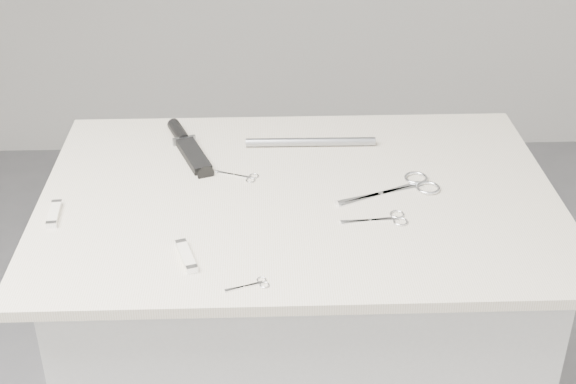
{
  "coord_description": "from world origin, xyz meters",
  "views": [
    {
      "loc": [
        -0.07,
        -1.34,
        1.71
      ],
      "look_at": [
        -0.02,
        0.0,
        0.92
      ],
      "focal_mm": 50.0,
      "sensor_mm": 36.0,
      "label": 1
    }
  ],
  "objects_px": {
    "plinth": "(298,374)",
    "pocket_knife_a": "(54,214)",
    "metal_rail": "(311,142)",
    "sheathed_knife": "(187,144)",
    "embroidery_scissors_b": "(243,176)",
    "large_shears": "(407,187)",
    "tiny_scissors": "(253,285)",
    "embroidery_scissors_a": "(386,219)",
    "pocket_knife_b": "(186,256)"
  },
  "relations": [
    {
      "from": "embroidery_scissors_a",
      "to": "sheathed_knife",
      "type": "xyz_separation_m",
      "value": [
        -0.39,
        0.3,
        0.01
      ]
    },
    {
      "from": "pocket_knife_a",
      "to": "pocket_knife_b",
      "type": "height_order",
      "value": "pocket_knife_b"
    },
    {
      "from": "metal_rail",
      "to": "large_shears",
      "type": "bearing_deg",
      "value": -46.4
    },
    {
      "from": "embroidery_scissors_b",
      "to": "tiny_scissors",
      "type": "height_order",
      "value": "same"
    },
    {
      "from": "tiny_scissors",
      "to": "pocket_knife_a",
      "type": "xyz_separation_m",
      "value": [
        -0.37,
        0.22,
        0.0
      ]
    },
    {
      "from": "embroidery_scissors_b",
      "to": "sheathed_knife",
      "type": "height_order",
      "value": "sheathed_knife"
    },
    {
      "from": "pocket_knife_b",
      "to": "metal_rail",
      "type": "distance_m",
      "value": 0.48
    },
    {
      "from": "embroidery_scissors_a",
      "to": "tiny_scissors",
      "type": "relative_size",
      "value": 1.67
    },
    {
      "from": "pocket_knife_b",
      "to": "pocket_knife_a",
      "type": "bearing_deg",
      "value": 42.99
    },
    {
      "from": "tiny_scissors",
      "to": "plinth",
      "type": "bearing_deg",
      "value": 54.01
    },
    {
      "from": "embroidery_scissors_b",
      "to": "sheathed_knife",
      "type": "xyz_separation_m",
      "value": [
        -0.12,
        0.13,
        0.01
      ]
    },
    {
      "from": "large_shears",
      "to": "pocket_knife_a",
      "type": "bearing_deg",
      "value": 164.18
    },
    {
      "from": "large_shears",
      "to": "metal_rail",
      "type": "relative_size",
      "value": 0.75
    },
    {
      "from": "plinth",
      "to": "pocket_knife_a",
      "type": "height_order",
      "value": "pocket_knife_a"
    },
    {
      "from": "tiny_scissors",
      "to": "embroidery_scissors_a",
      "type": "bearing_deg",
      "value": 18.87
    },
    {
      "from": "pocket_knife_a",
      "to": "pocket_knife_b",
      "type": "relative_size",
      "value": 0.92
    },
    {
      "from": "plinth",
      "to": "sheathed_knife",
      "type": "xyz_separation_m",
      "value": [
        -0.23,
        0.2,
        0.48
      ]
    },
    {
      "from": "sheathed_knife",
      "to": "pocket_knife_b",
      "type": "bearing_deg",
      "value": 164.11
    },
    {
      "from": "pocket_knife_a",
      "to": "plinth",
      "type": "bearing_deg",
      "value": -85.88
    },
    {
      "from": "pocket_knife_a",
      "to": "metal_rail",
      "type": "bearing_deg",
      "value": -65.82
    },
    {
      "from": "tiny_scissors",
      "to": "pocket_knife_a",
      "type": "distance_m",
      "value": 0.43
    },
    {
      "from": "pocket_knife_a",
      "to": "pocket_knife_b",
      "type": "distance_m",
      "value": 0.29
    },
    {
      "from": "sheathed_knife",
      "to": "pocket_knife_a",
      "type": "distance_m",
      "value": 0.35
    },
    {
      "from": "sheathed_knife",
      "to": "metal_rail",
      "type": "distance_m",
      "value": 0.27
    },
    {
      "from": "plinth",
      "to": "large_shears",
      "type": "distance_m",
      "value": 0.52
    },
    {
      "from": "large_shears",
      "to": "embroidery_scissors_b",
      "type": "distance_m",
      "value": 0.33
    },
    {
      "from": "large_shears",
      "to": "metal_rail",
      "type": "distance_m",
      "value": 0.26
    },
    {
      "from": "plinth",
      "to": "embroidery_scissors_a",
      "type": "height_order",
      "value": "embroidery_scissors_a"
    },
    {
      "from": "tiny_scissors",
      "to": "pocket_knife_b",
      "type": "height_order",
      "value": "pocket_knife_b"
    },
    {
      "from": "tiny_scissors",
      "to": "metal_rail",
      "type": "height_order",
      "value": "metal_rail"
    },
    {
      "from": "embroidery_scissors_a",
      "to": "metal_rail",
      "type": "distance_m",
      "value": 0.33
    },
    {
      "from": "large_shears",
      "to": "pocket_knife_b",
      "type": "height_order",
      "value": "pocket_knife_b"
    },
    {
      "from": "embroidery_scissors_b",
      "to": "tiny_scissors",
      "type": "relative_size",
      "value": 1.2
    },
    {
      "from": "large_shears",
      "to": "tiny_scissors",
      "type": "relative_size",
      "value": 2.86
    },
    {
      "from": "pocket_knife_b",
      "to": "plinth",
      "type": "bearing_deg",
      "value": -60.6
    },
    {
      "from": "sheathed_knife",
      "to": "pocket_knife_a",
      "type": "xyz_separation_m",
      "value": [
        -0.22,
        -0.27,
        -0.0
      ]
    },
    {
      "from": "large_shears",
      "to": "embroidery_scissors_a",
      "type": "xyz_separation_m",
      "value": [
        -0.06,
        -0.11,
        -0.0
      ]
    },
    {
      "from": "embroidery_scissors_b",
      "to": "large_shears",
      "type": "bearing_deg",
      "value": 12.22
    },
    {
      "from": "tiny_scissors",
      "to": "sheathed_knife",
      "type": "xyz_separation_m",
      "value": [
        -0.14,
        0.49,
        0.01
      ]
    },
    {
      "from": "large_shears",
      "to": "pocket_knife_a",
      "type": "xyz_separation_m",
      "value": [
        -0.67,
        -0.08,
        0.0
      ]
    },
    {
      "from": "embroidery_scissors_b",
      "to": "pocket_knife_b",
      "type": "distance_m",
      "value": 0.3
    },
    {
      "from": "pocket_knife_a",
      "to": "tiny_scissors",
      "type": "bearing_deg",
      "value": -126.04
    },
    {
      "from": "embroidery_scissors_b",
      "to": "metal_rail",
      "type": "distance_m",
      "value": 0.2
    },
    {
      "from": "large_shears",
      "to": "embroidery_scissors_a",
      "type": "bearing_deg",
      "value": -139.49
    },
    {
      "from": "pocket_knife_b",
      "to": "metal_rail",
      "type": "height_order",
      "value": "metal_rail"
    },
    {
      "from": "sheathed_knife",
      "to": "large_shears",
      "type": "bearing_deg",
      "value": -132.88
    },
    {
      "from": "sheathed_knife",
      "to": "embroidery_scissors_b",
      "type": "bearing_deg",
      "value": -157.34
    },
    {
      "from": "embroidery_scissors_b",
      "to": "pocket_knife_a",
      "type": "height_order",
      "value": "pocket_knife_a"
    },
    {
      "from": "pocket_knife_b",
      "to": "metal_rail",
      "type": "relative_size",
      "value": 0.34
    },
    {
      "from": "plinth",
      "to": "tiny_scissors",
      "type": "distance_m",
      "value": 0.56
    }
  ]
}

